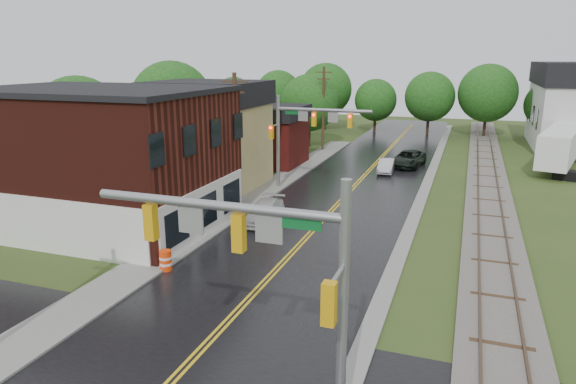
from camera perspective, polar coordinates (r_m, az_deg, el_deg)
The scene contains 20 objects.
main_road at distance 41.80m, azimuth 7.58°, elevation 0.82°, with size 10.00×90.00×0.02m, color black.
curb_right at distance 45.92m, azimuth 15.51°, elevation 1.68°, with size 0.80×70.00×0.12m, color gray.
sidewalk_left at distance 38.93m, azimuth -2.95°, elevation -0.11°, with size 2.40×50.00×0.12m, color gray.
brick_building at distance 32.81m, azimuth -20.14°, elevation 3.60°, with size 14.30×10.30×8.30m.
yellow_house at distance 41.16m, azimuth -8.69°, elevation 5.12°, with size 8.00×7.00×6.40m, color tan.
darkred_building at distance 48.94m, azimuth -2.63°, elevation 5.62°, with size 7.00×6.00×4.40m, color #3F0F0C.
railroad at distance 45.84m, azimuth 21.25°, elevation 1.31°, with size 3.20×80.00×0.30m.
traffic_signal_near at distance 13.64m, azimuth -2.54°, elevation -7.02°, with size 7.34×0.30×7.20m.
traffic_signal_far at distance 38.88m, azimuth 1.84°, elevation 7.36°, with size 7.34×0.43×7.20m.
utility_pole_b at distance 35.52m, azimuth -5.81°, elevation 6.16°, with size 1.80×0.28×9.00m.
utility_pole_c at distance 56.05m, azimuth 3.94°, elevation 9.38°, with size 1.80×0.28×9.00m.
tree_left_a at distance 42.60m, azimuth -22.10°, elevation 7.13°, with size 6.80×6.80×8.67m.
tree_left_b at distance 49.32m, azimuth -12.66°, elevation 9.47°, with size 7.60×7.60×9.69m.
tree_left_c at distance 54.60m, azimuth -4.48°, elevation 9.00°, with size 6.00×6.00×7.65m.
tree_left_e at distance 58.43m, azimuth 2.50°, elevation 9.71°, with size 6.40×6.40×8.16m.
suv_dark at distance 49.37m, azimuth 13.21°, elevation 3.60°, with size 2.45×5.32×1.48m, color black.
sedan_silver at distance 46.42m, azimuth 10.87°, elevation 2.86°, with size 1.28×3.67×1.21m, color silver.
pickup_white at distance 32.06m, azimuth -2.59°, elevation -2.22°, with size 1.79×4.40×1.28m, color silver.
semi_trailer at distance 52.70m, azimuth 28.03°, elevation 4.57°, with size 5.23×11.83×3.69m.
construction_barrel at distance 25.61m, azimuth -13.44°, elevation -7.43°, with size 0.57×0.57×1.02m, color #ED3A0A.
Camera 1 is at (8.28, -9.71, 10.05)m, focal length 32.00 mm.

